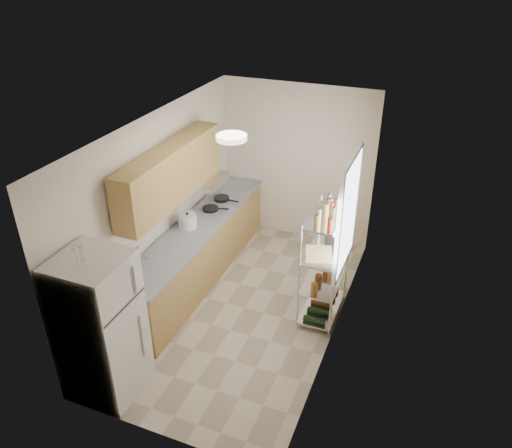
{
  "coord_description": "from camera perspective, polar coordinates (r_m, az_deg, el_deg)",
  "views": [
    {
      "loc": [
        2.15,
        -5.0,
        4.4
      ],
      "look_at": [
        0.07,
        0.25,
        1.22
      ],
      "focal_mm": 35.0,
      "sensor_mm": 36.0,
      "label": 1
    }
  ],
  "objects": [
    {
      "name": "espresso_machine",
      "position": [
        6.49,
        8.79,
        -0.9
      ],
      "size": [
        0.24,
        0.3,
        0.31
      ],
      "primitive_type": "cube",
      "rotation": [
        0.0,
        0.0,
        0.29
      ],
      "color": "black",
      "rests_on": "bakers_rack"
    },
    {
      "name": "storage_bag",
      "position": [
        6.75,
        8.26,
        -4.75
      ],
      "size": [
        0.11,
        0.15,
        0.16
      ],
      "primitive_type": "cube",
      "rotation": [
        0.0,
        0.0,
        -0.02
      ],
      "color": "#952F12",
      "rests_on": "bakers_rack"
    },
    {
      "name": "frying_pan_small",
      "position": [
        7.82,
        -3.95,
        2.93
      ],
      "size": [
        0.25,
        0.25,
        0.05
      ],
      "primitive_type": "cylinder",
      "rotation": [
        0.0,
        0.0,
        -0.04
      ],
      "color": "black",
      "rests_on": "counter_run"
    },
    {
      "name": "frying_pan_large",
      "position": [
        7.53,
        -5.22,
        1.76
      ],
      "size": [
        0.3,
        0.3,
        0.04
      ],
      "primitive_type": "cylinder",
      "rotation": [
        0.0,
        0.0,
        0.32
      ],
      "color": "black",
      "rests_on": "counter_run"
    },
    {
      "name": "wine_glass_b",
      "position": [
        5.1,
        -19.33,
        -3.03
      ],
      "size": [
        0.06,
        0.06,
        0.18
      ],
      "primitive_type": null,
      "color": "silver",
      "rests_on": "refrigerator"
    },
    {
      "name": "range_hood",
      "position": [
        7.33,
        -5.91,
        5.01
      ],
      "size": [
        0.5,
        0.6,
        0.12
      ],
      "primitive_type": "cube",
      "color": "#B7BABC",
      "rests_on": "room"
    },
    {
      "name": "wine_glass_a",
      "position": [
        5.01,
        -19.86,
        -3.45
      ],
      "size": [
        0.08,
        0.08,
        0.22
      ],
      "primitive_type": null,
      "color": "silver",
      "rests_on": "refrigerator"
    },
    {
      "name": "counter_run",
      "position": [
        7.39,
        -6.6,
        -3.12
      ],
      "size": [
        0.63,
        3.51,
        0.9
      ],
      "color": "tan",
      "rests_on": "ground"
    },
    {
      "name": "rice_cooker",
      "position": [
        7.06,
        -7.82,
        0.34
      ],
      "size": [
        0.25,
        0.25,
        0.2
      ],
      "primitive_type": "cylinder",
      "color": "white",
      "rests_on": "counter_run"
    },
    {
      "name": "window",
      "position": [
        6.13,
        10.46,
        1.17
      ],
      "size": [
        0.06,
        1.0,
        1.46
      ],
      "primitive_type": "cube",
      "color": "white",
      "rests_on": "room"
    },
    {
      "name": "refrigerator",
      "position": [
        5.63,
        -17.27,
        -11.18
      ],
      "size": [
        0.71,
        0.71,
        1.72
      ],
      "primitive_type": "cube",
      "color": "white",
      "rests_on": "ground"
    },
    {
      "name": "upper_cabinets",
      "position": [
        6.56,
        -9.7,
        5.69
      ],
      "size": [
        0.33,
        2.2,
        0.72
      ],
      "primitive_type": "cube",
      "color": "tan",
      "rests_on": "room"
    },
    {
      "name": "ceiling_dome",
      "position": [
        5.48,
        -2.82,
        9.86
      ],
      "size": [
        0.34,
        0.34,
        0.05
      ],
      "primitive_type": "cylinder",
      "color": "white",
      "rests_on": "room"
    },
    {
      "name": "room",
      "position": [
        6.26,
        -1.42,
        -0.28
      ],
      "size": [
        2.52,
        4.42,
        2.62
      ],
      "color": "#C0B49C",
      "rests_on": "ground"
    },
    {
      "name": "bakers_rack",
      "position": [
        6.34,
        8.06,
        -2.21
      ],
      "size": [
        0.45,
        0.9,
        1.73
      ],
      "color": "silver",
      "rests_on": "ground"
    },
    {
      "name": "cutting_board",
      "position": [
        6.26,
        7.19,
        -3.51
      ],
      "size": [
        0.43,
        0.5,
        0.03
      ],
      "primitive_type": "cube",
      "rotation": [
        0.0,
        0.0,
        0.29
      ],
      "color": "tan",
      "rests_on": "bakers_rack"
    }
  ]
}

